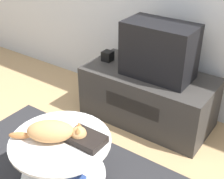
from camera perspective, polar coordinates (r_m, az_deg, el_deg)
tv_stand at (r=2.94m, az=6.53°, el=-1.29°), size 1.20×0.58×0.49m
tv at (r=2.69m, az=8.58°, el=7.08°), size 0.61×0.34×0.48m
speaker at (r=3.04m, az=-0.81°, el=6.15°), size 0.10×0.10×0.10m
coffee_table at (r=2.22m, az=-9.09°, el=-12.19°), size 0.68×0.68×0.43m
dvd_box at (r=2.06m, az=-4.79°, el=-8.99°), size 0.25×0.17×0.05m
cat at (r=2.08m, az=-10.67°, el=-7.58°), size 0.45×0.33×0.14m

